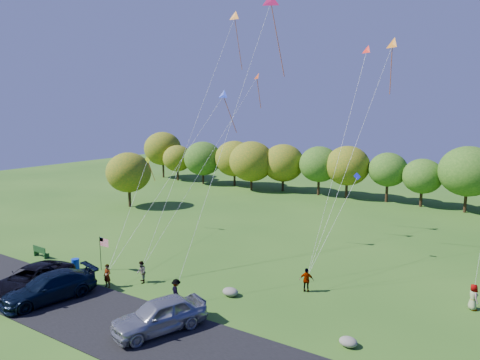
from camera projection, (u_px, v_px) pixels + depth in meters
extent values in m
plane|color=#295719|center=(163.00, 297.00, 27.86)|extent=(140.00, 140.00, 0.00)
cube|color=black|center=(115.00, 322.00, 24.51)|extent=(44.00, 6.00, 0.06)
cylinder|color=#382614|center=(162.00, 170.00, 77.99)|extent=(0.36, 0.36, 2.93)
ellipsoid|color=#2E5C17|center=(161.00, 151.00, 77.45)|extent=(5.91, 5.91, 5.32)
cylinder|color=#382614|center=(179.00, 174.00, 74.68)|extent=(0.36, 0.36, 2.56)
ellipsoid|color=#265516|center=(179.00, 157.00, 74.22)|extent=(5.03, 5.03, 4.53)
cylinder|color=#382614|center=(208.00, 176.00, 72.05)|extent=(0.36, 0.36, 2.62)
ellipsoid|color=#2E5C17|center=(208.00, 157.00, 71.55)|extent=(5.63, 5.63, 5.06)
cylinder|color=#382614|center=(237.00, 176.00, 71.31)|extent=(0.36, 0.36, 2.84)
ellipsoid|color=#265516|center=(237.00, 158.00, 70.83)|extent=(4.84, 4.84, 4.35)
cylinder|color=#382614|center=(252.00, 181.00, 67.37)|extent=(0.36, 0.36, 2.29)
ellipsoid|color=#265516|center=(252.00, 164.00, 66.94)|extent=(4.97, 4.97, 4.47)
cylinder|color=#382614|center=(286.00, 184.00, 63.92)|extent=(0.36, 0.36, 2.66)
ellipsoid|color=#265516|center=(287.00, 164.00, 63.45)|extent=(5.14, 5.14, 4.62)
cylinder|color=#382614|center=(308.00, 188.00, 61.21)|extent=(0.36, 0.36, 2.24)
ellipsoid|color=#2E5C17|center=(309.00, 166.00, 60.69)|extent=(6.63, 6.63, 5.96)
cylinder|color=#382614|center=(345.00, 189.00, 59.15)|extent=(0.36, 0.36, 2.70)
ellipsoid|color=#2E5C17|center=(346.00, 166.00, 58.64)|extent=(5.74, 5.74, 5.16)
cylinder|color=#382614|center=(384.00, 191.00, 58.65)|extent=(0.36, 0.36, 2.30)
ellipsoid|color=#2E5C17|center=(385.00, 171.00, 58.20)|extent=(5.22, 5.22, 4.70)
cylinder|color=#382614|center=(424.00, 200.00, 52.82)|extent=(0.36, 0.36, 2.25)
ellipsoid|color=#265516|center=(426.00, 174.00, 52.29)|extent=(6.78, 6.78, 6.11)
cylinder|color=#382614|center=(478.00, 201.00, 51.74)|extent=(0.36, 0.36, 2.52)
ellipsoid|color=#2E5C17|center=(480.00, 172.00, 51.17)|extent=(7.16, 7.16, 6.45)
cylinder|color=#382614|center=(130.00, 197.00, 54.28)|extent=(0.36, 0.36, 2.60)
ellipsoid|color=#2E5C17|center=(129.00, 172.00, 53.79)|extent=(5.60, 5.60, 5.04)
imported|color=black|center=(31.00, 279.00, 28.56)|extent=(3.91, 6.40, 1.66)
imported|color=black|center=(49.00, 287.00, 27.22)|extent=(3.65, 6.23, 1.69)
imported|color=#A1A4AB|center=(159.00, 315.00, 23.40)|extent=(3.99, 5.71, 1.81)
imported|color=#4C4C59|center=(107.00, 276.00, 29.34)|extent=(0.64, 0.46, 1.63)
imported|color=#4C4C59|center=(141.00, 272.00, 30.09)|extent=(0.97, 0.95, 1.58)
imported|color=#4C4C59|center=(176.00, 292.00, 26.82)|extent=(1.19, 1.01, 1.60)
imported|color=#4C4C59|center=(307.00, 280.00, 28.60)|extent=(1.03, 0.67, 1.64)
imported|color=#4C4C59|center=(473.00, 297.00, 26.01)|extent=(0.85, 0.94, 1.61)
cube|color=#163C18|center=(41.00, 252.00, 35.53)|extent=(1.71, 0.17, 0.06)
cube|color=#163C18|center=(39.00, 250.00, 35.35)|extent=(1.70, 0.11, 0.52)
cube|color=#163C18|center=(36.00, 253.00, 35.94)|extent=(0.09, 0.43, 0.40)
cube|color=#163C18|center=(47.00, 256.00, 35.19)|extent=(0.09, 0.43, 0.40)
cylinder|color=#0B2EB0|center=(75.00, 264.00, 32.61)|extent=(0.58, 0.58, 0.87)
cylinder|color=black|center=(100.00, 253.00, 32.45)|extent=(0.05, 0.05, 2.63)
cube|color=red|center=(104.00, 243.00, 32.05)|extent=(0.95, 0.63, 0.02)
cube|color=navy|center=(101.00, 239.00, 32.18)|extent=(0.38, 0.02, 0.29)
ellipsoid|color=gray|center=(230.00, 292.00, 28.04)|extent=(1.08, 0.85, 0.54)
ellipsoid|color=slate|center=(348.00, 342.00, 21.99)|extent=(0.95, 0.79, 0.49)
cone|color=#C4154E|center=(271.00, 1.00, 32.83)|extent=(1.66, 1.34, 1.34)
cone|color=#132ABE|center=(223.00, 95.00, 35.64)|extent=(1.01, 0.49, 0.92)
cone|color=#FF1D10|center=(367.00, 50.00, 29.61)|extent=(0.89, 0.66, 0.75)
cone|color=orange|center=(392.00, 44.00, 32.14)|extent=(1.23, 0.92, 1.07)
cube|color=#E0FF15|center=(147.00, 160.00, 42.19)|extent=(0.71, 0.19, 0.70)
cone|color=orange|center=(235.00, 16.00, 38.99)|extent=(1.17, 0.48, 1.09)
cube|color=#171BE8|center=(357.00, 176.00, 34.07)|extent=(0.63, 0.21, 0.63)
cone|color=#BF380D|center=(257.00, 77.00, 37.89)|extent=(0.90, 0.76, 0.72)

